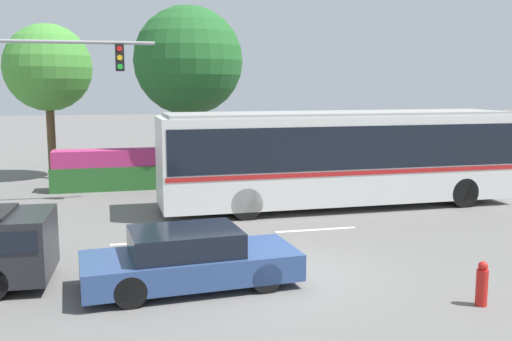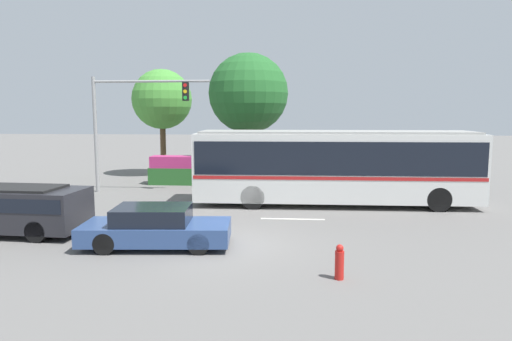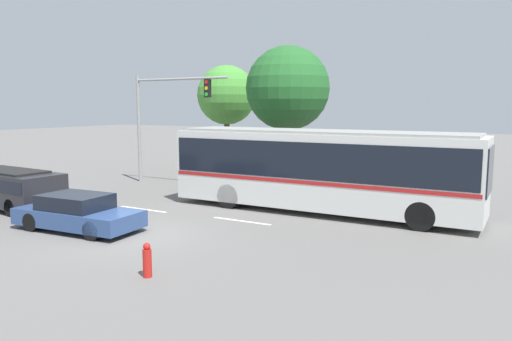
{
  "view_description": "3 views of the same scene",
  "coord_description": "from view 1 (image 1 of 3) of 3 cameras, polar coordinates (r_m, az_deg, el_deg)",
  "views": [
    {
      "loc": [
        -3.34,
        -11.96,
        4.14
      ],
      "look_at": [
        0.33,
        3.09,
        1.83
      ],
      "focal_mm": 40.88,
      "sensor_mm": 36.0,
      "label": 1
    },
    {
      "loc": [
        2.08,
        -13.45,
        3.98
      ],
      "look_at": [
        0.83,
        2.79,
        1.92
      ],
      "focal_mm": 31.93,
      "sensor_mm": 36.0,
      "label": 2
    },
    {
      "loc": [
        11.37,
        -11.51,
        4.15
      ],
      "look_at": [
        2.43,
        3.97,
        1.81
      ],
      "focal_mm": 34.64,
      "sensor_mm": 36.0,
      "label": 3
    }
  ],
  "objects": [
    {
      "name": "ground_plane",
      "position": [
        13.09,
        1.83,
        -9.96
      ],
      "size": [
        140.0,
        140.0,
        0.0
      ],
      "primitive_type": "plane",
      "color": "slate"
    },
    {
      "name": "city_bus",
      "position": [
        19.81,
        8.12,
        1.7
      ],
      "size": [
        12.08,
        2.76,
        3.21
      ],
      "rotation": [
        0.0,
        0.0,
        0.01
      ],
      "color": "silver",
      "rests_on": "ground"
    },
    {
      "name": "sedan_foreground",
      "position": [
        12.14,
        -6.55,
        -8.63
      ],
      "size": [
        4.5,
        2.13,
        1.22
      ],
      "rotation": [
        0.0,
        0.0,
        0.08
      ],
      "color": "navy",
      "rests_on": "ground"
    },
    {
      "name": "traffic_light_pole",
      "position": [
        20.87,
        -21.53,
        7.35
      ],
      "size": [
        5.91,
        0.24,
        5.76
      ],
      "color": "gray",
      "rests_on": "ground"
    },
    {
      "name": "flowering_hedge",
      "position": [
        23.77,
        -8.46,
        0.25
      ],
      "size": [
        9.18,
        1.06,
        1.58
      ],
      "color": "#286028",
      "rests_on": "ground"
    },
    {
      "name": "street_tree_left",
      "position": [
        27.03,
        -19.7,
        9.41
      ],
      "size": [
        3.74,
        3.74,
        6.71
      ],
      "color": "brown",
      "rests_on": "ground"
    },
    {
      "name": "street_tree_centre",
      "position": [
        24.25,
        -6.64,
        10.58
      ],
      "size": [
        4.43,
        4.43,
        7.29
      ],
      "color": "brown",
      "rests_on": "ground"
    },
    {
      "name": "fire_hydrant",
      "position": [
        11.91,
        21.23,
        -10.35
      ],
      "size": [
        0.22,
        0.22,
        0.86
      ],
      "color": "red",
      "rests_on": "ground"
    },
    {
      "name": "lane_stripe_near",
      "position": [
        15.7,
        -9.7,
        -6.92
      ],
      "size": [
        2.4,
        0.16,
        0.01
      ],
      "primitive_type": "cube",
      "color": "silver",
      "rests_on": "ground"
    },
    {
      "name": "lane_stripe_mid",
      "position": [
        16.82,
        5.89,
        -5.79
      ],
      "size": [
        2.4,
        0.16,
        0.01
      ],
      "primitive_type": "cube",
      "color": "silver",
      "rests_on": "ground"
    }
  ]
}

